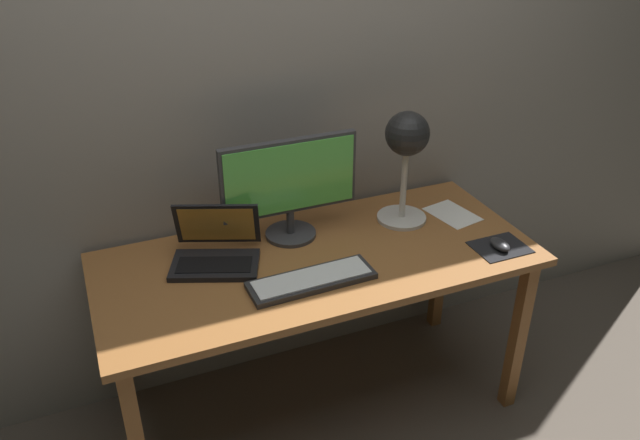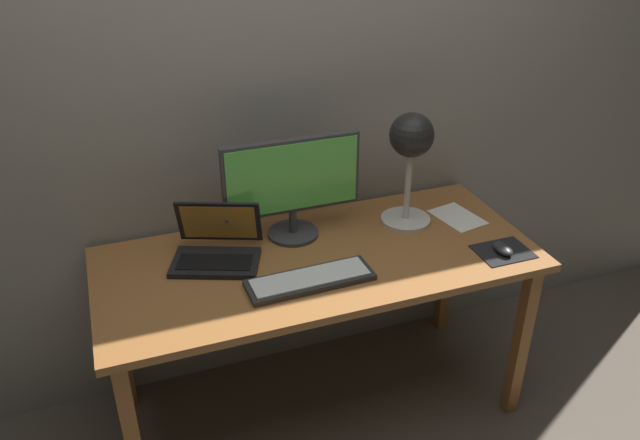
{
  "view_description": "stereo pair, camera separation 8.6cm",
  "coord_description": "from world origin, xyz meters",
  "px_view_note": "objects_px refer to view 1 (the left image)",
  "views": [
    {
      "loc": [
        -0.75,
        -1.83,
        2.0
      ],
      "look_at": [
        -0.01,
        -0.05,
        0.92
      ],
      "focal_mm": 35.93,
      "sensor_mm": 36.0,
      "label": 1
    },
    {
      "loc": [
        -0.67,
        -1.86,
        2.0
      ],
      "look_at": [
        -0.01,
        -0.05,
        0.92
      ],
      "focal_mm": 35.93,
      "sensor_mm": 36.0,
      "label": 2
    }
  ],
  "objects_px": {
    "keyboard_main": "(312,280)",
    "desk_lamp": "(407,144)",
    "mouse": "(500,244)",
    "monitor": "(290,183)",
    "laptop": "(216,245)"
  },
  "relations": [
    {
      "from": "monitor",
      "to": "keyboard_main",
      "type": "distance_m",
      "value": 0.39
    },
    {
      "from": "laptop",
      "to": "desk_lamp",
      "type": "bearing_deg",
      "value": 0.3
    },
    {
      "from": "keyboard_main",
      "to": "desk_lamp",
      "type": "xyz_separation_m",
      "value": [
        0.5,
        0.28,
        0.31
      ]
    },
    {
      "from": "monitor",
      "to": "laptop",
      "type": "bearing_deg",
      "value": -169.98
    },
    {
      "from": "keyboard_main",
      "to": "desk_lamp",
      "type": "bearing_deg",
      "value": 28.81
    },
    {
      "from": "mouse",
      "to": "keyboard_main",
      "type": "bearing_deg",
      "value": 174.94
    },
    {
      "from": "mouse",
      "to": "laptop",
      "type": "bearing_deg",
      "value": 161.23
    },
    {
      "from": "monitor",
      "to": "keyboard_main",
      "type": "xyz_separation_m",
      "value": [
        -0.04,
        -0.32,
        -0.21
      ]
    },
    {
      "from": "monitor",
      "to": "laptop",
      "type": "xyz_separation_m",
      "value": [
        -0.3,
        -0.05,
        -0.17
      ]
    },
    {
      "from": "desk_lamp",
      "to": "mouse",
      "type": "relative_size",
      "value": 4.72
    },
    {
      "from": "mouse",
      "to": "desk_lamp",
      "type": "bearing_deg",
      "value": 123.72
    },
    {
      "from": "laptop",
      "to": "monitor",
      "type": "bearing_deg",
      "value": 10.02
    },
    {
      "from": "keyboard_main",
      "to": "monitor",
      "type": "bearing_deg",
      "value": 82.29
    },
    {
      "from": "laptop",
      "to": "mouse",
      "type": "height_order",
      "value": "laptop"
    },
    {
      "from": "mouse",
      "to": "monitor",
      "type": "bearing_deg",
      "value": 150.31
    }
  ]
}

